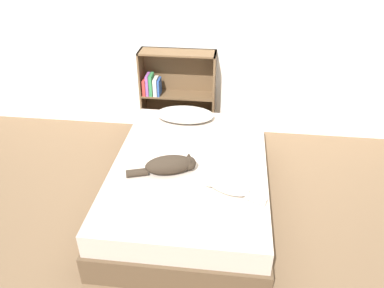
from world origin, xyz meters
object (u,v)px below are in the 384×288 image
bed (190,183)px  cat_light (224,184)px  bookshelf (175,92)px  cat_dark (170,165)px  pillow (185,115)px

bed → cat_light: size_ratio=3.82×
cat_light → bookshelf: bearing=-44.2°
bookshelf → cat_dark: bearing=-82.9°
cat_light → bed: bearing=-23.1°
cat_dark → bookshelf: 1.47m
bed → bookshelf: bookshelf is taller
pillow → bookshelf: (-0.18, 0.52, 0.01)m
bed → cat_light: (0.31, -0.34, 0.30)m
bookshelf → cat_light: bearing=-68.6°
bed → cat_light: cat_light is taller
cat_light → bookshelf: bookshelf is taller
cat_light → bookshelf: size_ratio=0.51×
cat_light → bookshelf: 1.77m
pillow → bookshelf: 0.55m
pillow → bookshelf: size_ratio=0.59×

